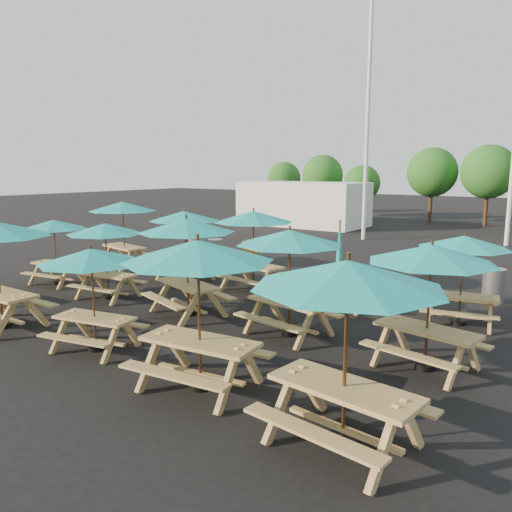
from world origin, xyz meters
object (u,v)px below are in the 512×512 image
Objects in this scene: picnic_unit_8 at (253,221)px; waste_bin_1 at (215,251)px; picnic_unit_7 at (187,230)px; waste_bin_0 at (196,248)px; picnic_unit_9 at (198,258)px; waste_bin_3 at (252,253)px; picnic_unit_13 at (431,260)px; picnic_unit_14 at (464,246)px; picnic_unit_6 at (91,261)px; picnic_unit_1 at (54,228)px; picnic_unit_11 at (339,271)px; picnic_unit_2 at (123,210)px; waste_bin_2 at (249,254)px; picnic_unit_5 at (184,219)px; waste_bin_4 at (494,286)px; picnic_unit_4 at (105,232)px; picnic_unit_10 at (290,243)px; picnic_unit_12 at (348,283)px.

picnic_unit_8 reaches higher than waste_bin_1.
waste_bin_0 is at bearing 148.28° from picnic_unit_7.
picnic_unit_9 is 2.93× the size of waste_bin_1.
picnic_unit_13 is at bearing -36.41° from waste_bin_3.
picnic_unit_6 is at bearing -144.58° from picnic_unit_14.
waste_bin_3 is (3.19, 6.24, -1.35)m from picnic_unit_1.
picnic_unit_11 reaches higher than picnic_unit_1.
picnic_unit_2 is 1.14× the size of picnic_unit_14.
picnic_unit_13 is (11.76, -0.08, 0.23)m from picnic_unit_1.
waste_bin_2 is at bearing 130.00° from picnic_unit_7.
picnic_unit_5 is 2.54× the size of waste_bin_4.
picnic_unit_6 is 8.29m from picnic_unit_14.
picnic_unit_4 is 6.16m from waste_bin_1.
waste_bin_0 and waste_bin_4 have the same top height.
picnic_unit_6 is 0.89× the size of picnic_unit_9.
picnic_unit_2 is 3.48m from waste_bin_0.
picnic_unit_7 is at bearing -163.35° from picnic_unit_14.
picnic_unit_10 is at bearing -35.81° from waste_bin_0.
picnic_unit_6 is 2.60× the size of waste_bin_4.
picnic_unit_6 is 0.89× the size of picnic_unit_12.
picnic_unit_11 is (5.56, 0.05, -1.07)m from picnic_unit_5.
waste_bin_4 is at bearing 17.17° from picnic_unit_1.
waste_bin_3 is at bearing 89.82° from picnic_unit_5.
picnic_unit_8 is at bearing 111.56° from picnic_unit_9.
picnic_unit_12 is 2.91× the size of waste_bin_0.
picnic_unit_1 is 0.84× the size of picnic_unit_12.
waste_bin_2 is (-2.54, 6.09, -1.69)m from picnic_unit_7.
picnic_unit_2 is 1.03× the size of picnic_unit_9.
picnic_unit_11 is at bearing 148.25° from picnic_unit_13.
picnic_unit_11 is 4.48m from picnic_unit_13.
waste_bin_4 is at bearing 95.30° from picnic_unit_12.
picnic_unit_11 is 7.31m from waste_bin_1.
waste_bin_1 and waste_bin_2 have the same top height.
picnic_unit_6 reaches higher than waste_bin_4.
picnic_unit_2 reaches higher than picnic_unit_6.
picnic_unit_8 is at bearing 145.20° from picnic_unit_10.
picnic_unit_2 reaches higher than picnic_unit_7.
picnic_unit_2 is 8.90m from picnic_unit_11.
picnic_unit_12 reaches higher than picnic_unit_2.
waste_bin_1 is at bearing 115.02° from picnic_unit_5.
picnic_unit_11 is 3.20m from picnic_unit_14.
picnic_unit_5 is 3.79m from waste_bin_3.
waste_bin_0 is at bearing 153.19° from picnic_unit_11.
picnic_unit_6 is at bearing -48.58° from picnic_unit_4.
picnic_unit_6 is 10.48m from waste_bin_0.
waste_bin_1 is at bearing 151.19° from picnic_unit_11.
picnic_unit_5 is at bearing 151.21° from picnic_unit_12.
picnic_unit_9 is 10.89m from waste_bin_2.
picnic_unit_6 is 2.97m from picnic_unit_9.
waste_bin_2 is at bearing 12.61° from waste_bin_1.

